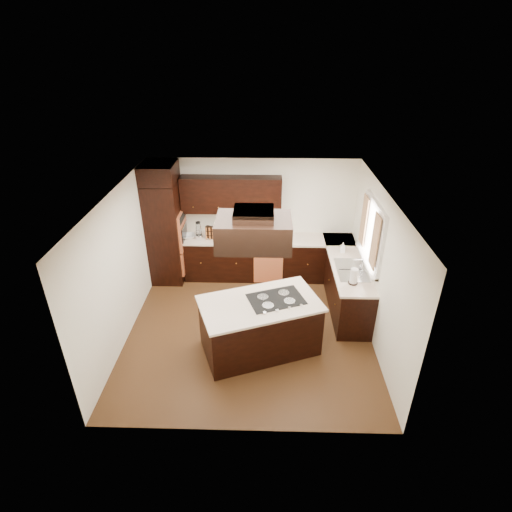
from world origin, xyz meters
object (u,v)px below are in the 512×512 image
spice_rack (213,233)px  oven_column (166,233)px  island (260,327)px  range_hood (254,232)px

spice_rack → oven_column: bearing=-161.0°
island → range_hood: (-0.09, -0.06, 1.72)m
oven_column → spice_rack: size_ratio=6.68×
range_hood → spice_rack: (-0.90, 2.30, -1.11)m
spice_rack → range_hood: bearing=-52.0°
oven_column → island: 3.01m
oven_column → range_hood: 3.13m
oven_column → range_hood: size_ratio=2.02×
range_hood → island: bearing=32.0°
oven_column → spice_rack: 0.97m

